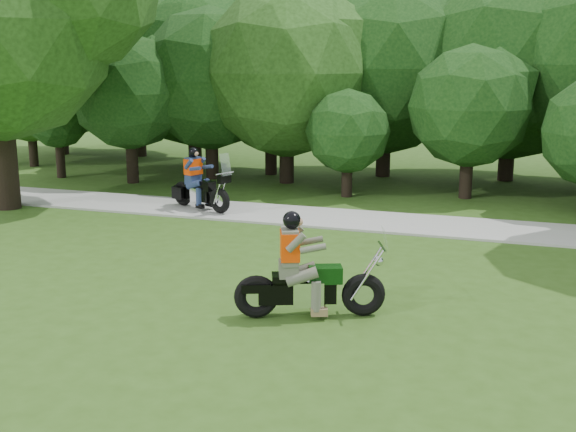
# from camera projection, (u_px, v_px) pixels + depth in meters

# --- Properties ---
(ground) EXTENTS (100.00, 100.00, 0.00)m
(ground) POSITION_uv_depth(u_px,v_px,m) (297.00, 341.00, 10.80)
(ground) COLOR #2F5117
(ground) RESTS_ON ground
(walkway) EXTENTS (60.00, 2.20, 0.06)m
(walkway) POSITION_uv_depth(u_px,v_px,m) (393.00, 223.00, 18.20)
(walkway) COLOR #A2A29D
(walkway) RESTS_ON ground
(tree_line) EXTENTS (39.74, 11.11, 7.42)m
(tree_line) POSITION_uv_depth(u_px,v_px,m) (453.00, 71.00, 23.47)
(tree_line) COLOR black
(tree_line) RESTS_ON ground
(chopper_motorcycle) EXTENTS (2.41, 1.29, 1.77)m
(chopper_motorcycle) POSITION_uv_depth(u_px,v_px,m) (303.00, 279.00, 11.65)
(chopper_motorcycle) COLOR black
(chopper_motorcycle) RESTS_ON ground
(touring_motorcycle) EXTENTS (2.09, 1.28, 1.67)m
(touring_motorcycle) POSITION_uv_depth(u_px,v_px,m) (197.00, 187.00, 19.58)
(touring_motorcycle) COLOR black
(touring_motorcycle) RESTS_ON walkway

